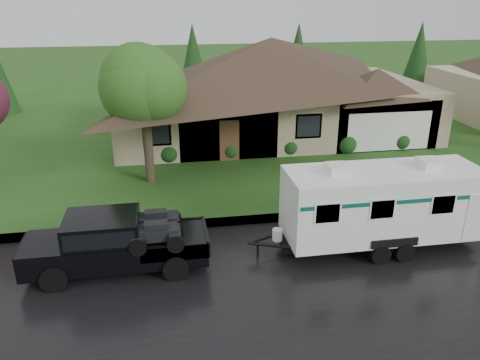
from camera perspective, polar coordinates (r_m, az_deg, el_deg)
name	(u,v)px	position (r m, az deg, el deg)	size (l,w,h in m)	color
ground	(304,248)	(16.36, 7.76, -8.16)	(140.00, 140.00, 0.00)	#255219
road	(323,280)	(14.75, 10.06, -11.93)	(140.00, 8.00, 0.01)	black
curb	(287,217)	(18.22, 5.72, -4.50)	(140.00, 0.50, 0.15)	gray
lawn	(235,129)	(29.93, -0.62, 6.20)	(140.00, 26.00, 0.15)	#255219
house_main	(276,75)	(28.51, 4.40, 12.59)	(19.44, 10.80, 6.90)	tan
tree_left_green	(144,89)	(20.56, -11.65, 10.87)	(3.68, 3.68, 6.09)	#382B1E
shrub_row	(289,146)	(24.83, 6.04, 4.17)	(13.60, 1.00, 1.00)	#143814
pickup_truck	(113,241)	(15.10, -15.24, -7.19)	(5.56, 2.11, 1.85)	black
travel_trailer	(382,202)	(16.30, 16.93, -2.64)	(6.85, 2.41, 3.07)	white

